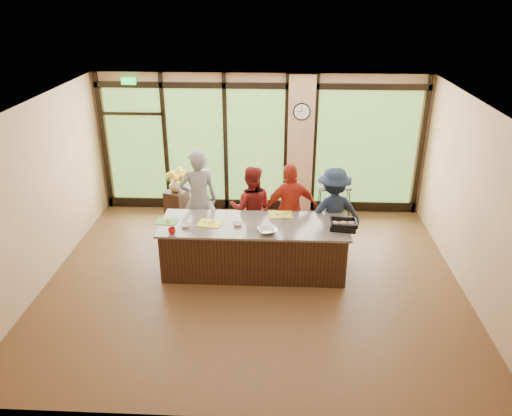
# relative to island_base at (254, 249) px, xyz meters

# --- Properties ---
(floor) EXTENTS (7.00, 7.00, 0.00)m
(floor) POSITION_rel_island_base_xyz_m (0.00, -0.30, -0.44)
(floor) COLOR brown
(floor) RESTS_ON ground
(ceiling) EXTENTS (7.00, 7.00, 0.00)m
(ceiling) POSITION_rel_island_base_xyz_m (0.00, -0.30, 2.56)
(ceiling) COLOR white
(ceiling) RESTS_ON back_wall
(back_wall) EXTENTS (7.00, 0.00, 7.00)m
(back_wall) POSITION_rel_island_base_xyz_m (0.00, 2.70, 1.06)
(back_wall) COLOR tan
(back_wall) RESTS_ON floor
(left_wall) EXTENTS (0.00, 6.00, 6.00)m
(left_wall) POSITION_rel_island_base_xyz_m (-3.50, -0.30, 1.06)
(left_wall) COLOR tan
(left_wall) RESTS_ON floor
(right_wall) EXTENTS (0.00, 6.00, 6.00)m
(right_wall) POSITION_rel_island_base_xyz_m (3.50, -0.30, 1.06)
(right_wall) COLOR tan
(right_wall) RESTS_ON floor
(window_wall) EXTENTS (6.90, 0.12, 3.00)m
(window_wall) POSITION_rel_island_base_xyz_m (0.16, 2.65, 0.95)
(window_wall) COLOR tan
(window_wall) RESTS_ON floor
(island_base) EXTENTS (3.10, 1.00, 0.88)m
(island_base) POSITION_rel_island_base_xyz_m (0.00, 0.00, 0.00)
(island_base) COLOR black
(island_base) RESTS_ON floor
(countertop) EXTENTS (3.20, 1.10, 0.04)m
(countertop) POSITION_rel_island_base_xyz_m (0.00, 0.00, 0.46)
(countertop) COLOR slate
(countertop) RESTS_ON island_base
(wall_clock) EXTENTS (0.36, 0.04, 0.36)m
(wall_clock) POSITION_rel_island_base_xyz_m (0.85, 2.57, 1.81)
(wall_clock) COLOR black
(wall_clock) RESTS_ON window_wall
(cook_left) EXTENTS (0.82, 0.64, 1.97)m
(cook_left) POSITION_rel_island_base_xyz_m (-1.07, 0.83, 0.54)
(cook_left) COLOR gray
(cook_left) RESTS_ON floor
(cook_midleft) EXTENTS (0.81, 0.64, 1.65)m
(cook_midleft) POSITION_rel_island_base_xyz_m (-0.10, 0.85, 0.38)
(cook_midleft) COLOR maroon
(cook_midleft) RESTS_ON floor
(cook_midright) EXTENTS (1.10, 0.68, 1.75)m
(cook_midright) POSITION_rel_island_base_xyz_m (0.63, 0.71, 0.43)
(cook_midright) COLOR #A82919
(cook_midright) RESTS_ON floor
(cook_right) EXTENTS (1.22, 0.88, 1.70)m
(cook_right) POSITION_rel_island_base_xyz_m (1.40, 0.70, 0.41)
(cook_right) COLOR #192438
(cook_right) RESTS_ON floor
(roasting_pan) EXTENTS (0.47, 0.40, 0.08)m
(roasting_pan) POSITION_rel_island_base_xyz_m (1.50, -0.11, 0.52)
(roasting_pan) COLOR black
(roasting_pan) RESTS_ON countertop
(mixing_bowl) EXTENTS (0.40, 0.40, 0.08)m
(mixing_bowl) POSITION_rel_island_base_xyz_m (0.24, -0.32, 0.52)
(mixing_bowl) COLOR silver
(mixing_bowl) RESTS_ON countertop
(cutting_board_left) EXTENTS (0.39, 0.31, 0.01)m
(cutting_board_left) POSITION_rel_island_base_xyz_m (-1.50, 0.01, 0.49)
(cutting_board_left) COLOR #4B9A38
(cutting_board_left) RESTS_ON countertop
(cutting_board_center) EXTENTS (0.46, 0.37, 0.01)m
(cutting_board_center) POSITION_rel_island_base_xyz_m (-0.75, -0.03, 0.49)
(cutting_board_center) COLOR yellow
(cutting_board_center) RESTS_ON countertop
(cutting_board_right) EXTENTS (0.43, 0.33, 0.01)m
(cutting_board_right) POSITION_rel_island_base_xyz_m (0.45, 0.38, 0.49)
(cutting_board_right) COLOR yellow
(cutting_board_right) RESTS_ON countertop
(prep_bowl_near) EXTENTS (0.17, 0.17, 0.05)m
(prep_bowl_near) POSITION_rel_island_base_xyz_m (-1.14, -0.17, 0.50)
(prep_bowl_near) COLOR white
(prep_bowl_near) RESTS_ON countertop
(prep_bowl_mid) EXTENTS (0.20, 0.20, 0.05)m
(prep_bowl_mid) POSITION_rel_island_base_xyz_m (-0.27, -0.07, 0.50)
(prep_bowl_mid) COLOR white
(prep_bowl_mid) RESTS_ON countertop
(prep_bowl_far) EXTENTS (0.16, 0.16, 0.03)m
(prep_bowl_far) POSITION_rel_island_base_xyz_m (0.54, 0.26, 0.49)
(prep_bowl_far) COLOR white
(prep_bowl_far) RESTS_ON countertop
(red_ramekin) EXTENTS (0.15, 0.15, 0.10)m
(red_ramekin) POSITION_rel_island_base_xyz_m (-1.32, -0.42, 0.53)
(red_ramekin) COLOR red
(red_ramekin) RESTS_ON countertop
(flower_stand) EXTENTS (0.51, 0.51, 0.78)m
(flower_stand) POSITION_rel_island_base_xyz_m (-1.69, 1.72, -0.05)
(flower_stand) COLOR black
(flower_stand) RESTS_ON floor
(flower_vase) EXTENTS (0.28, 0.28, 0.27)m
(flower_vase) POSITION_rel_island_base_xyz_m (-1.69, 1.72, 0.47)
(flower_vase) COLOR olive
(flower_vase) RESTS_ON flower_stand
(bar_cart) EXTENTS (0.69, 0.44, 0.89)m
(bar_cart) POSITION_rel_island_base_xyz_m (1.57, 2.09, 0.10)
(bar_cart) COLOR black
(bar_cart) RESTS_ON floor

